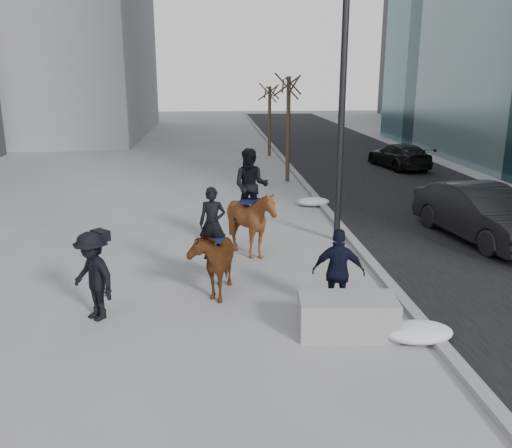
{
  "coord_description": "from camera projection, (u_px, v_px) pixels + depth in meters",
  "views": [
    {
      "loc": [
        -0.91,
        -9.96,
        4.62
      ],
      "look_at": [
        0.0,
        1.2,
        1.5
      ],
      "focal_mm": 38.0,
      "sensor_mm": 36.0,
      "label": 1
    }
  ],
  "objects": [
    {
      "name": "ground",
      "position": [
        261.0,
        312.0,
        10.88
      ],
      "size": [
        120.0,
        120.0,
        0.0
      ],
      "primitive_type": "plane",
      "color": "gray",
      "rests_on": "ground"
    },
    {
      "name": "road",
      "position": [
        417.0,
        197.0,
        21.02
      ],
      "size": [
        8.0,
        90.0,
        0.01
      ],
      "primitive_type": "cube",
      "color": "black",
      "rests_on": "ground"
    },
    {
      "name": "curb",
      "position": [
        316.0,
        197.0,
        20.7
      ],
      "size": [
        0.25,
        90.0,
        0.12
      ],
      "primitive_type": "cube",
      "color": "gray",
      "rests_on": "ground"
    },
    {
      "name": "planter",
      "position": [
        347.0,
        316.0,
        9.89
      ],
      "size": [
        1.83,
        1.02,
        0.71
      ],
      "primitive_type": "cube",
      "rotation": [
        0.0,
        0.0,
        -0.08
      ],
      "color": "gray",
      "rests_on": "ground"
    },
    {
      "name": "car_near",
      "position": [
        482.0,
        213.0,
        15.38
      ],
      "size": [
        2.43,
        4.98,
        1.57
      ],
      "primitive_type": "imported",
      "rotation": [
        0.0,
        0.0,
        0.17
      ],
      "color": "black",
      "rests_on": "ground"
    },
    {
      "name": "car_far",
      "position": [
        399.0,
        156.0,
        27.22
      ],
      "size": [
        2.44,
        4.54,
        1.25
      ],
      "primitive_type": "imported",
      "rotation": [
        0.0,
        0.0,
        3.31
      ],
      "color": "black",
      "rests_on": "ground"
    },
    {
      "name": "tree_near",
      "position": [
        288.0,
        124.0,
        23.4
      ],
      "size": [
        1.2,
        1.2,
        5.01
      ],
      "primitive_type": null,
      "color": "#33271E",
      "rests_on": "ground"
    },
    {
      "name": "tree_far",
      "position": [
        270.0,
        118.0,
        30.86
      ],
      "size": [
        1.2,
        1.2,
        4.36
      ],
      "primitive_type": null,
      "color": "#3C2A23",
      "rests_on": "ground"
    },
    {
      "name": "mounted_left",
      "position": [
        213.0,
        255.0,
        11.65
      ],
      "size": [
        1.08,
        1.89,
        2.31
      ],
      "color": "#4C210F",
      "rests_on": "ground"
    },
    {
      "name": "mounted_right",
      "position": [
        251.0,
        214.0,
        13.95
      ],
      "size": [
        1.79,
        1.94,
        2.8
      ],
      "color": "#46260E",
      "rests_on": "ground"
    },
    {
      "name": "feeder",
      "position": [
        338.0,
        272.0,
        10.57
      ],
      "size": [
        1.1,
        0.96,
        1.75
      ],
      "color": "black",
      "rests_on": "ground"
    },
    {
      "name": "camera_crew",
      "position": [
        93.0,
        276.0,
        10.35
      ],
      "size": [
        1.26,
        1.26,
        1.75
      ],
      "color": "black",
      "rests_on": "ground"
    },
    {
      "name": "lamppost",
      "position": [
        343.0,
        59.0,
        14.31
      ],
      "size": [
        0.25,
        1.46,
        9.09
      ],
      "color": "black",
      "rests_on": "ground"
    },
    {
      "name": "snow_piles",
      "position": [
        353.0,
        251.0,
        14.11
      ],
      "size": [
        1.25,
        11.05,
        0.32
      ],
      "color": "silver",
      "rests_on": "ground"
    }
  ]
}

